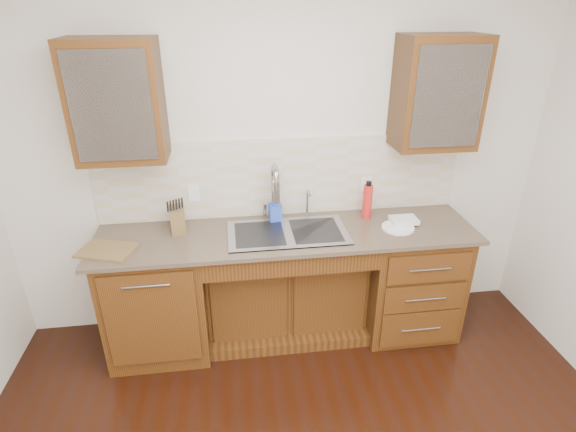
{
  "coord_description": "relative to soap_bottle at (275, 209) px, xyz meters",
  "views": [
    {
      "loc": [
        -0.38,
        -1.36,
        2.39
      ],
      "look_at": [
        0.0,
        1.4,
        1.05
      ],
      "focal_mm": 28.0,
      "sensor_mm": 36.0,
      "label": 1
    }
  ],
  "objects": [
    {
      "name": "wall_back",
      "position": [
        0.07,
        0.18,
        0.34
      ],
      "size": [
        4.0,
        0.1,
        2.7
      ],
      "primitive_type": "cube",
      "color": "silver",
      "rests_on": "ground"
    },
    {
      "name": "base_cabinet_left",
      "position": [
        -0.88,
        -0.18,
        -0.57
      ],
      "size": [
        0.7,
        0.62,
        0.88
      ],
      "primitive_type": "cube",
      "color": "#593014",
      "rests_on": "ground"
    },
    {
      "name": "base_cabinet_center",
      "position": [
        0.07,
        -0.09,
        -0.66
      ],
      "size": [
        1.2,
        0.44,
        0.7
      ],
      "primitive_type": "cube",
      "color": "#593014",
      "rests_on": "ground"
    },
    {
      "name": "base_cabinet_right",
      "position": [
        1.02,
        -0.18,
        -0.57
      ],
      "size": [
        0.7,
        0.62,
        0.88
      ],
      "primitive_type": "cube",
      "color": "#593014",
      "rests_on": "ground"
    },
    {
      "name": "countertop",
      "position": [
        0.07,
        -0.19,
        -0.11
      ],
      "size": [
        2.7,
        0.65,
        0.03
      ],
      "primitive_type": "cube",
      "color": "#84705B",
      "rests_on": "base_cabinet_left"
    },
    {
      "name": "backsplash",
      "position": [
        0.07,
        0.12,
        0.2
      ],
      "size": [
        2.7,
        0.02,
        0.59
      ],
      "primitive_type": "cube",
      "color": "beige",
      "rests_on": "wall_back"
    },
    {
      "name": "sink",
      "position": [
        0.07,
        -0.21,
        -0.18
      ],
      "size": [
        0.84,
        0.46,
        0.19
      ],
      "primitive_type": "cube",
      "color": "#9E9EA5",
      "rests_on": "countertop"
    },
    {
      "name": "faucet",
      "position": [
        -0.0,
        0.02,
        0.1
      ],
      "size": [
        0.04,
        0.04,
        0.4
      ],
      "primitive_type": "cylinder",
      "color": "#999993",
      "rests_on": "countertop"
    },
    {
      "name": "filter_tap",
      "position": [
        0.25,
        0.03,
        0.02
      ],
      "size": [
        0.02,
        0.02,
        0.24
      ],
      "primitive_type": "cylinder",
      "color": "#999993",
      "rests_on": "countertop"
    },
    {
      "name": "upper_cabinet_left",
      "position": [
        -0.98,
        -0.04,
        0.82
      ],
      "size": [
        0.55,
        0.34,
        0.75
      ],
      "primitive_type": "cube",
      "color": "#593014",
      "rests_on": "wall_back"
    },
    {
      "name": "upper_cabinet_right",
      "position": [
        1.12,
        -0.04,
        0.82
      ],
      "size": [
        0.55,
        0.34,
        0.75
      ],
      "primitive_type": "cube",
      "color": "#593014",
      "rests_on": "wall_back"
    },
    {
      "name": "outlet_left",
      "position": [
        -0.58,
        0.11,
        0.11
      ],
      "size": [
        0.08,
        0.01,
        0.12
      ],
      "primitive_type": "cube",
      "color": "white",
      "rests_on": "backsplash"
    },
    {
      "name": "outlet_right",
      "position": [
        0.72,
        0.11,
        0.11
      ],
      "size": [
        0.08,
        0.01,
        0.12
      ],
      "primitive_type": "cube",
      "color": "white",
      "rests_on": "backsplash"
    },
    {
      "name": "soap_bottle",
      "position": [
        0.0,
        0.0,
        0.0
      ],
      "size": [
        0.1,
        0.1,
        0.2
      ],
      "primitive_type": "imported",
      "rotation": [
        0.0,
        0.0,
        0.11
      ],
      "color": "blue",
      "rests_on": "countertop"
    },
    {
      "name": "water_bottle",
      "position": [
        0.69,
        -0.04,
        0.03
      ],
      "size": [
        0.09,
        0.09,
        0.26
      ],
      "primitive_type": "cylinder",
      "rotation": [
        0.0,
        0.0,
        -0.42
      ],
      "color": "red",
      "rests_on": "countertop"
    },
    {
      "name": "plate",
      "position": [
        0.86,
        -0.24,
        -0.09
      ],
      "size": [
        0.25,
        0.25,
        0.01
      ],
      "primitive_type": "cylinder",
      "rotation": [
        0.0,
        0.0,
        0.09
      ],
      "color": "white",
      "rests_on": "countertop"
    },
    {
      "name": "dish_towel",
      "position": [
        0.93,
        -0.18,
        -0.07
      ],
      "size": [
        0.2,
        0.14,
        0.03
      ],
      "primitive_type": "cube",
      "rotation": [
        0.0,
        0.0,
        0.01
      ],
      "color": "silver",
      "rests_on": "plate"
    },
    {
      "name": "knife_block",
      "position": [
        -0.7,
        -0.07,
        -0.01
      ],
      "size": [
        0.12,
        0.18,
        0.18
      ],
      "primitive_type": "cube",
      "rotation": [
        0.0,
        0.0,
        0.16
      ],
      "color": "brown",
      "rests_on": "countertop"
    },
    {
      "name": "cutting_board",
      "position": [
        -1.14,
        -0.3,
        -0.09
      ],
      "size": [
        0.4,
        0.34,
        0.02
      ],
      "primitive_type": "cube",
      "rotation": [
        0.0,
        0.0,
        -0.32
      ],
      "color": "#926140",
      "rests_on": "countertop"
    },
    {
      "name": "cup_left_a",
      "position": [
        -1.12,
        -0.04,
        0.76
      ],
      "size": [
        0.14,
        0.14,
        0.09
      ],
      "primitive_type": "imported",
      "rotation": [
        0.0,
        0.0,
        -0.37
      ],
      "color": "white",
      "rests_on": "upper_cabinet_left"
    },
    {
      "name": "cup_left_b",
      "position": [
        -0.86,
        -0.04,
        0.77
      ],
      "size": [
        0.14,
        0.14,
        0.1
      ],
      "primitive_type": "imported",
      "rotation": [
        0.0,
        0.0,
        -0.44
      ],
      "color": "white",
      "rests_on": "upper_cabinet_left"
    },
    {
      "name": "cup_right_a",
      "position": [
        0.99,
        -0.04,
        0.77
      ],
      "size": [
        0.13,
        0.13,
        0.1
      ],
      "primitive_type": "imported",
      "rotation": [
        0.0,
        0.0,
        -0.02
      ],
      "color": "white",
      "rests_on": "upper_cabinet_right"
    },
    {
      "name": "cup_right_b",
      "position": [
        1.26,
        -0.04,
        0.76
      ],
      "size": [
        0.11,
        0.11,
        0.08
      ],
      "primitive_type": "imported",
      "rotation": [
        0.0,
        0.0,
        -0.35
      ],
      "color": "white",
      "rests_on": "upper_cabinet_right"
    }
  ]
}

